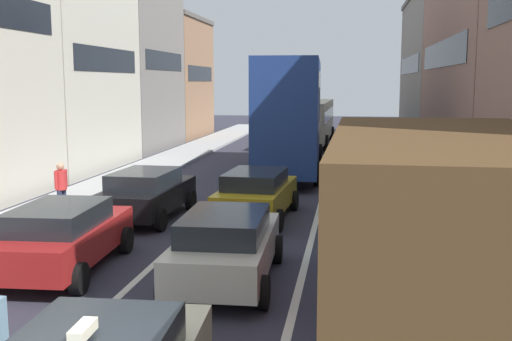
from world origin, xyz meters
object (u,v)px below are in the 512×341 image
wagon_left_lane_second (62,235)px  sedan_right_lane_behind_truck (374,221)px  sedan_centre_lane_second (226,245)px  bus_far_queue_secondary (310,119)px  wagon_right_lane_far (378,183)px  hatchback_centre_lane_third (256,193)px  pedestrian_near_kerb (61,186)px  bus_mid_queue_primary (291,111)px  sedan_left_lane_third (147,193)px  removalist_box_truck (433,256)px

wagon_left_lane_second → sedan_right_lane_behind_truck: bearing=-73.5°
sedan_centre_lane_second → sedan_right_lane_behind_truck: 4.05m
bus_far_queue_secondary → wagon_left_lane_second: bearing=173.9°
wagon_left_lane_second → wagon_right_lane_far: 10.87m
sedan_right_lane_behind_truck → hatchback_centre_lane_third: bearing=46.7°
hatchback_centre_lane_third → wagon_right_lane_far: 4.49m
wagon_left_lane_second → wagon_right_lane_far: bearing=-43.9°
bus_far_queue_secondary → pedestrian_near_kerb: bearing=165.7°
sedan_centre_lane_second → sedan_right_lane_behind_truck: same height
bus_far_queue_secondary → pedestrian_near_kerb: bus_far_queue_secondary is taller
sedan_right_lane_behind_truck → bus_mid_queue_primary: size_ratio=0.41×
sedan_left_lane_third → sedan_right_lane_behind_truck: size_ratio=1.01×
bus_mid_queue_primary → wagon_right_lane_far: bearing=-154.6°
hatchback_centre_lane_third → wagon_right_lane_far: size_ratio=1.01×
bus_far_queue_secondary → pedestrian_near_kerb: 23.12m
sedan_right_lane_behind_truck → bus_far_queue_secondary: size_ratio=0.41×
sedan_centre_lane_second → bus_far_queue_secondary: 27.74m
sedan_centre_lane_second → hatchback_centre_lane_third: 5.90m
removalist_box_truck → wagon_left_lane_second: bearing=58.4°
removalist_box_truck → sedan_centre_lane_second: (-3.52, 4.34, -1.18)m
hatchback_centre_lane_third → wagon_right_lane_far: (3.69, 2.56, 0.00)m
removalist_box_truck → sedan_centre_lane_second: size_ratio=1.78×
hatchback_centre_lane_third → bus_far_queue_secondary: 21.85m
removalist_box_truck → sedan_right_lane_behind_truck: size_ratio=1.79×
hatchback_centre_lane_third → sedan_centre_lane_second: bearing=-173.9°
sedan_centre_lane_second → sedan_right_lane_behind_truck: (3.07, 2.64, 0.00)m
removalist_box_truck → hatchback_centre_lane_third: size_ratio=1.76×
sedan_centre_lane_second → bus_mid_queue_primary: 15.37m
wagon_right_lane_far → removalist_box_truck: bearing=179.3°
removalist_box_truck → pedestrian_near_kerb: 13.93m
sedan_centre_lane_second → bus_far_queue_secondary: bearing=-1.5°
bus_mid_queue_primary → pedestrian_near_kerb: bus_mid_queue_primary is taller
removalist_box_truck → wagon_left_lane_second: removalist_box_truck is taller
sedan_left_lane_third → pedestrian_near_kerb: 2.76m
wagon_right_lane_far → bus_far_queue_secondary: bearing=9.3°
sedan_right_lane_behind_truck → wagon_left_lane_second: bearing=110.5°
sedan_centre_lane_second → bus_far_queue_secondary: (-0.17, 27.72, 0.96)m
hatchback_centre_lane_third → pedestrian_near_kerb: 6.06m
pedestrian_near_kerb → wagon_right_lane_far: bearing=-148.1°
sedan_right_lane_behind_truck → wagon_right_lane_far: size_ratio=1.00×
wagon_left_lane_second → sedan_left_lane_third: same height
wagon_right_lane_far → sedan_left_lane_third: bearing=112.1°
removalist_box_truck → sedan_left_lane_third: (-7.09, 9.78, -1.18)m
wagon_right_lane_far → pedestrian_near_kerb: 10.18m
sedan_centre_lane_second → bus_far_queue_secondary: size_ratio=0.41×
wagon_right_lane_far → bus_far_queue_secondary: bus_far_queue_secondary is taller
wagon_left_lane_second → pedestrian_near_kerb: pedestrian_near_kerb is taller
removalist_box_truck → sedan_right_lane_behind_truck: removalist_box_truck is taller
sedan_right_lane_behind_truck → bus_far_queue_secondary: bearing=8.2°
bus_mid_queue_primary → bus_far_queue_secondary: bearing=-2.5°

